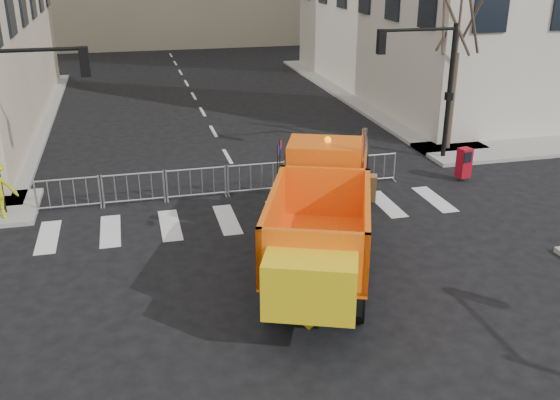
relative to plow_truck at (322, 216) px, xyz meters
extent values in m
plane|color=black|center=(-0.73, -1.49, -1.60)|extent=(120.00, 120.00, 0.00)
cube|color=gray|center=(-0.73, 7.01, -1.52)|extent=(64.00, 5.00, 0.15)
cylinder|color=black|center=(7.77, 8.01, 1.10)|extent=(0.18, 0.18, 5.40)
cube|color=black|center=(0.08, 0.20, -0.70)|extent=(4.51, 7.15, 0.43)
cylinder|color=black|center=(0.05, 2.86, -1.08)|extent=(0.69, 1.09, 1.04)
cylinder|color=black|center=(1.90, 2.13, -1.08)|extent=(0.69, 1.09, 1.04)
cylinder|color=black|center=(-1.30, -0.58, -1.08)|extent=(0.69, 1.09, 1.04)
cylinder|color=black|center=(0.56, -1.31, -1.08)|extent=(0.69, 1.09, 1.04)
cylinder|color=black|center=(-1.75, -1.73, -1.08)|extent=(0.69, 1.09, 1.04)
cylinder|color=black|center=(0.11, -2.45, -1.08)|extent=(0.69, 1.09, 1.04)
cube|color=#F25D0D|center=(1.18, 3.02, -0.04)|extent=(2.40, 2.14, 0.95)
cube|color=#F25D0D|center=(0.73, 1.88, 0.53)|extent=(2.58, 2.20, 1.71)
cylinder|color=silver|center=(1.40, 0.85, 0.86)|extent=(0.13, 0.13, 2.27)
cube|color=#F25D0D|center=(-0.41, -1.03, 0.29)|extent=(3.72, 4.74, 1.56)
cube|color=yellow|center=(-1.34, -3.42, 0.01)|extent=(2.11, 1.57, 1.23)
cube|color=brown|center=(1.77, 4.52, -0.98)|extent=(3.02, 1.61, 1.06)
imported|color=black|center=(0.79, 4.94, -0.76)|extent=(0.69, 0.54, 1.68)
imported|color=black|center=(2.84, 4.80, -0.67)|extent=(1.07, 0.94, 1.87)
imported|color=black|center=(1.31, 3.28, -0.73)|extent=(1.04, 0.99, 1.73)
cube|color=maroon|center=(7.23, 5.48, -0.90)|extent=(0.52, 0.49, 1.10)
camera|label=1|loc=(-4.60, -14.00, 6.31)|focal=40.00mm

